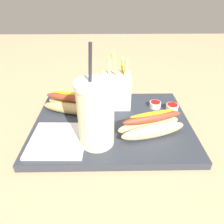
{
  "coord_description": "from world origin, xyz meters",
  "views": [
    {
      "loc": [
        0.01,
        0.47,
        0.35
      ],
      "look_at": [
        0.0,
        0.0,
        0.05
      ],
      "focal_mm": 32.86,
      "sensor_mm": 36.0,
      "label": 1
    }
  ],
  "objects_px": {
    "fries_basket": "(117,90)",
    "ketchup_cup_2": "(172,107)",
    "ketchup_cup_1": "(155,104)",
    "napkin_stack": "(58,140)",
    "hot_dog_2": "(151,126)",
    "hot_dog_1": "(71,104)",
    "soda_cup": "(96,114)"
  },
  "relations": [
    {
      "from": "soda_cup",
      "to": "ketchup_cup_1",
      "type": "relative_size",
      "value": 7.01
    },
    {
      "from": "fries_basket",
      "to": "ketchup_cup_1",
      "type": "height_order",
      "value": "fries_basket"
    },
    {
      "from": "ketchup_cup_1",
      "to": "hot_dog_2",
      "type": "bearing_deg",
      "value": 74.28
    },
    {
      "from": "soda_cup",
      "to": "fries_basket",
      "type": "relative_size",
      "value": 1.39
    },
    {
      "from": "ketchup_cup_2",
      "to": "fries_basket",
      "type": "bearing_deg",
      "value": -12.44
    },
    {
      "from": "hot_dog_1",
      "to": "soda_cup",
      "type": "bearing_deg",
      "value": 119.99
    },
    {
      "from": "fries_basket",
      "to": "ketchup_cup_2",
      "type": "xyz_separation_m",
      "value": [
        -0.17,
        0.04,
        -0.04
      ]
    },
    {
      "from": "soda_cup",
      "to": "hot_dog_2",
      "type": "relative_size",
      "value": 1.36
    },
    {
      "from": "hot_dog_2",
      "to": "hot_dog_1",
      "type": "bearing_deg",
      "value": -28.09
    },
    {
      "from": "soda_cup",
      "to": "hot_dog_1",
      "type": "distance_m",
      "value": 0.17
    },
    {
      "from": "soda_cup",
      "to": "napkin_stack",
      "type": "bearing_deg",
      "value": -2.87
    },
    {
      "from": "ketchup_cup_1",
      "to": "ketchup_cup_2",
      "type": "relative_size",
      "value": 0.95
    },
    {
      "from": "napkin_stack",
      "to": "hot_dog_2",
      "type": "bearing_deg",
      "value": -174.61
    },
    {
      "from": "hot_dog_1",
      "to": "ketchup_cup_2",
      "type": "bearing_deg",
      "value": 179.53
    },
    {
      "from": "ketchup_cup_1",
      "to": "napkin_stack",
      "type": "height_order",
      "value": "ketchup_cup_1"
    },
    {
      "from": "ketchup_cup_1",
      "to": "soda_cup",
      "type": "bearing_deg",
      "value": 42.55
    },
    {
      "from": "hot_dog_1",
      "to": "hot_dog_2",
      "type": "distance_m",
      "value": 0.25
    },
    {
      "from": "hot_dog_1",
      "to": "ketchup_cup_2",
      "type": "xyz_separation_m",
      "value": [
        -0.3,
        0.0,
        -0.01
      ]
    },
    {
      "from": "hot_dog_2",
      "to": "soda_cup",
      "type": "bearing_deg",
      "value": 11.17
    },
    {
      "from": "fries_basket",
      "to": "ketchup_cup_2",
      "type": "height_order",
      "value": "fries_basket"
    },
    {
      "from": "hot_dog_1",
      "to": "hot_dog_2",
      "type": "relative_size",
      "value": 0.98
    },
    {
      "from": "soda_cup",
      "to": "fries_basket",
      "type": "bearing_deg",
      "value": -106.7
    },
    {
      "from": "hot_dog_1",
      "to": "napkin_stack",
      "type": "distance_m",
      "value": 0.14
    },
    {
      "from": "soda_cup",
      "to": "hot_dog_2",
      "type": "height_order",
      "value": "soda_cup"
    },
    {
      "from": "soda_cup",
      "to": "ketchup_cup_1",
      "type": "xyz_separation_m",
      "value": [
        -0.17,
        -0.16,
        -0.07
      ]
    },
    {
      "from": "hot_dog_2",
      "to": "ketchup_cup_1",
      "type": "xyz_separation_m",
      "value": [
        -0.04,
        -0.13,
        -0.02
      ]
    },
    {
      "from": "fries_basket",
      "to": "hot_dog_2",
      "type": "relative_size",
      "value": 0.98
    },
    {
      "from": "ketchup_cup_1",
      "to": "napkin_stack",
      "type": "bearing_deg",
      "value": 29.69
    },
    {
      "from": "hot_dog_2",
      "to": "napkin_stack",
      "type": "xyz_separation_m",
      "value": [
        0.23,
        0.02,
        -0.02
      ]
    },
    {
      "from": "soda_cup",
      "to": "ketchup_cup_2",
      "type": "relative_size",
      "value": 6.65
    },
    {
      "from": "fries_basket",
      "to": "napkin_stack",
      "type": "distance_m",
      "value": 0.23
    },
    {
      "from": "napkin_stack",
      "to": "ketchup_cup_2",
      "type": "bearing_deg",
      "value": -156.8
    }
  ]
}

